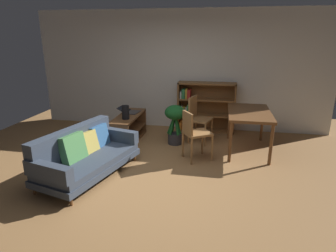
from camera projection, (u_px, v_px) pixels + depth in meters
The scene contains 11 objects.
ground_plane at pixel (153, 177), 4.53m from camera, with size 8.16×8.16×0.00m, color #9E7042.
back_wall_panel at pixel (179, 71), 6.65m from camera, with size 6.80×0.10×2.70m, color silver.
fabric_couch at pixel (85, 154), 4.52m from camera, with size 1.21×1.87×0.75m.
media_console at pixel (129, 128), 6.02m from camera, with size 0.41×1.28×0.55m.
open_laptop at pixel (130, 111), 6.16m from camera, with size 0.46×0.37×0.11m.
desk_speaker at pixel (126, 112), 5.63m from camera, with size 0.14×0.14×0.27m.
potted_floor_plant at pixel (175, 120), 5.76m from camera, with size 0.41×0.41×0.81m.
dining_table at pixel (249, 116), 5.38m from camera, with size 0.77×1.34×0.77m.
dining_chair_near at pixel (194, 132), 5.02m from camera, with size 0.58×0.56×0.89m.
dining_chair_far at pixel (197, 116), 5.88m from camera, with size 0.51×0.53×0.95m.
bookshelf at pixel (203, 107), 6.61m from camera, with size 1.30×0.34×1.13m.
Camera 1 is at (0.98, -3.96, 2.12)m, focal length 30.71 mm.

